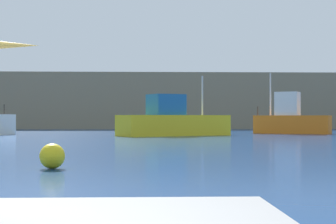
# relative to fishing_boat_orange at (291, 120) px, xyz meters

# --- Properties ---
(hillside_backdrop) EXTENTS (140.00, 14.56, 6.04)m
(hillside_backdrop) POSITION_rel_fishing_boat_orange_xyz_m (-12.58, 24.74, 1.94)
(hillside_backdrop) COLOR #7F755B
(hillside_backdrop) RESTS_ON ground
(fishing_boat_orange) EXTENTS (5.83, 4.15, 4.66)m
(fishing_boat_orange) POSITION_rel_fishing_boat_orange_xyz_m (0.00, 0.00, 0.00)
(fishing_boat_orange) COLOR orange
(fishing_boat_orange) RESTS_ON ground
(fishing_boat_yellow) EXTENTS (7.91, 5.70, 4.13)m
(fishing_boat_yellow) POSITION_rel_fishing_boat_orange_xyz_m (-9.24, -4.57, -0.14)
(fishing_boat_yellow) COLOR yellow
(fishing_boat_yellow) RESTS_ON ground
(mooring_buoy) EXTENTS (0.61, 0.61, 0.61)m
(mooring_buoy) POSITION_rel_fishing_boat_orange_xyz_m (-13.39, -29.70, -0.77)
(mooring_buoy) COLOR yellow
(mooring_buoy) RESTS_ON ground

